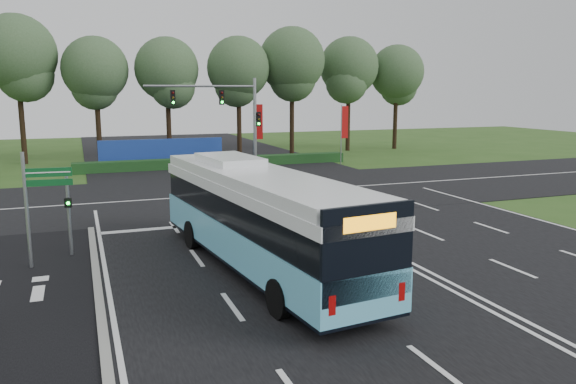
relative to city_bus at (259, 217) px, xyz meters
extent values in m
plane|color=#2E511B|center=(4.83, 2.00, -1.84)|extent=(120.00, 120.00, 0.00)
cube|color=black|center=(4.83, 2.00, -1.82)|extent=(20.00, 120.00, 0.04)
cube|color=black|center=(4.83, 14.00, -1.82)|extent=(120.00, 14.00, 0.05)
cube|color=black|center=(-7.67, -1.00, -1.81)|extent=(5.00, 18.00, 0.06)
cube|color=gray|center=(-5.27, -1.00, -1.78)|extent=(0.25, 18.00, 0.12)
cube|color=#64C6E9|center=(0.00, 0.01, -0.71)|extent=(4.10, 12.97, 1.17)
cube|color=black|center=(0.00, 0.01, -1.24)|extent=(4.06, 12.90, 0.32)
cube|color=black|center=(0.00, 0.01, 0.36)|extent=(3.97, 12.77, 1.01)
cube|color=white|center=(0.00, 0.01, 0.99)|extent=(4.10, 12.97, 0.37)
cube|color=white|center=(0.00, 0.01, 1.37)|extent=(3.99, 12.46, 0.37)
cube|color=white|center=(-0.31, 2.65, 1.68)|extent=(2.05, 3.36, 0.27)
cube|color=black|center=(0.72, -6.26, 0.41)|extent=(2.57, 0.41, 2.34)
cube|color=orange|center=(0.73, -6.30, 1.15)|extent=(1.48, 0.23, 0.37)
cylinder|color=black|center=(-1.65, 3.46, -1.29)|extent=(0.42, 1.13, 1.10)
cylinder|color=black|center=(0.83, 3.74, -1.29)|extent=(0.42, 1.13, 1.10)
cylinder|color=black|center=(-0.78, -4.14, -1.29)|extent=(0.42, 1.13, 1.10)
cylinder|color=black|center=(1.70, -3.86, -1.29)|extent=(0.42, 1.13, 1.10)
cylinder|color=gray|center=(-6.03, 3.97, -0.34)|extent=(0.12, 0.12, 3.01)
cube|color=black|center=(-6.03, 3.79, 0.22)|extent=(0.26, 0.20, 0.34)
sphere|color=#19F233|center=(-6.03, 3.69, 0.22)|extent=(0.12, 0.12, 0.12)
cylinder|color=gray|center=(-7.32, 2.85, 0.18)|extent=(0.12, 0.12, 4.04)
cube|color=#0D4D21|center=(-6.57, 2.79, 1.49)|extent=(1.52, 0.19, 0.30)
cube|color=#0D4D21|center=(-6.57, 2.79, 1.14)|extent=(1.52, 0.19, 0.22)
cube|color=white|center=(-6.57, 2.75, 1.49)|extent=(1.41, 0.13, 0.04)
cylinder|color=gray|center=(7.53, 25.08, 0.73)|extent=(0.08, 0.08, 5.15)
cube|color=#A00E0D|center=(7.90, 25.03, 1.82)|extent=(0.68, 0.14, 2.74)
cylinder|color=gray|center=(14.83, 24.32, 0.63)|extent=(0.08, 0.08, 4.96)
cube|color=#A00E0D|center=(15.19, 24.40, 1.68)|extent=(0.65, 0.19, 2.64)
cylinder|color=gray|center=(6.83, 22.50, 1.66)|extent=(0.24, 0.24, 7.00)
cylinder|color=gray|center=(2.83, 22.50, 4.56)|extent=(8.00, 0.16, 0.16)
cube|color=black|center=(4.33, 22.50, 3.76)|extent=(0.32, 0.28, 1.05)
cube|color=black|center=(0.83, 22.50, 3.76)|extent=(0.32, 0.28, 1.05)
cube|color=black|center=(7.08, 22.50, 2.16)|extent=(0.32, 0.28, 1.05)
cube|color=#143918|center=(4.83, 26.50, -1.44)|extent=(22.00, 1.20, 0.80)
cube|color=navy|center=(0.83, 29.00, -0.74)|extent=(10.00, 0.30, 2.20)
cylinder|color=black|center=(-9.86, 34.29, 2.48)|extent=(0.44, 0.44, 8.65)
sphere|color=#385330|center=(-9.86, 34.29, 7.27)|extent=(6.38, 6.38, 6.38)
cylinder|color=black|center=(-3.85, 33.52, 1.90)|extent=(0.44, 0.44, 7.49)
sphere|color=#385330|center=(-3.85, 33.52, 6.04)|extent=(5.52, 5.52, 5.52)
cylinder|color=black|center=(2.12, 33.33, 1.95)|extent=(0.44, 0.44, 7.58)
sphere|color=#385330|center=(2.12, 33.33, 6.13)|extent=(5.58, 5.58, 5.58)
cylinder|color=black|center=(8.48, 32.79, 2.02)|extent=(0.44, 0.44, 7.74)
sphere|color=#385330|center=(8.48, 32.79, 6.30)|extent=(5.70, 5.70, 5.70)
cylinder|color=black|center=(13.86, 33.19, 2.40)|extent=(0.44, 0.44, 8.49)
sphere|color=#385330|center=(13.86, 33.19, 7.10)|extent=(6.26, 6.26, 6.26)
cylinder|color=black|center=(20.54, 34.52, 2.20)|extent=(0.44, 0.44, 8.09)
sphere|color=#385330|center=(20.54, 34.52, 6.67)|extent=(5.96, 5.96, 5.96)
cylinder|color=black|center=(26.10, 34.51, 1.98)|extent=(0.44, 0.44, 7.64)
sphere|color=#385330|center=(26.10, 34.51, 6.20)|extent=(5.63, 5.63, 5.63)
camera|label=1|loc=(-5.54, -17.60, 4.18)|focal=35.00mm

